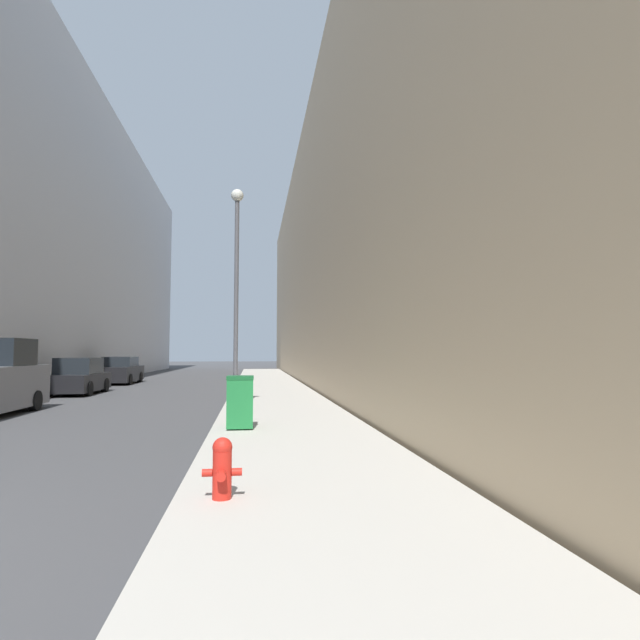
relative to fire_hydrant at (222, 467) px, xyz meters
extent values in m
cube|color=#B7B2A8|center=(1.25, 16.12, -0.45)|extent=(3.65, 60.00, 0.14)
cube|color=tan|center=(9.18, 24.12, 7.15)|extent=(12.00, 60.00, 15.34)
cylinder|color=red|center=(0.00, 0.01, -0.10)|extent=(0.22, 0.22, 0.55)
sphere|color=red|center=(0.00, 0.01, 0.22)|extent=(0.23, 0.23, 0.23)
cylinder|color=red|center=(0.00, 0.01, 0.29)|extent=(0.06, 0.06, 0.05)
cylinder|color=red|center=(0.00, -0.17, -0.07)|extent=(0.11, 0.12, 0.11)
cylinder|color=red|center=(-0.17, 0.01, -0.07)|extent=(0.12, 0.09, 0.09)
cylinder|color=red|center=(0.17, 0.01, -0.07)|extent=(0.12, 0.09, 0.09)
cube|color=#1E7538|center=(0.07, 5.39, 0.20)|extent=(0.58, 0.52, 1.07)
cube|color=#16572A|center=(0.07, 5.39, 0.77)|extent=(0.60, 0.54, 0.08)
cylinder|color=black|center=(-0.18, 5.62, -0.29)|extent=(0.05, 0.16, 0.16)
cylinder|color=black|center=(0.32, 5.62, -0.29)|extent=(0.05, 0.16, 0.16)
cylinder|color=#4C4C51|center=(-0.16, 9.03, -0.25)|extent=(0.25, 0.25, 0.25)
cylinder|color=#4C4C51|center=(-0.16, 9.03, 2.80)|extent=(0.13, 0.13, 6.34)
sphere|color=silver|center=(-0.16, 9.03, 6.11)|extent=(0.38, 0.38, 0.38)
cylinder|color=black|center=(-6.56, 11.08, -0.20)|extent=(0.24, 0.64, 0.64)
cube|color=black|center=(-7.36, 17.56, 0.01)|extent=(1.73, 4.00, 0.74)
cube|color=#1E2328|center=(-7.36, 17.56, 0.74)|extent=(1.52, 2.08, 0.71)
cylinder|color=black|center=(-8.16, 18.76, -0.20)|extent=(0.24, 0.64, 0.64)
cylinder|color=black|center=(-6.57, 18.76, -0.20)|extent=(0.24, 0.64, 0.64)
cylinder|color=black|center=(-8.16, 16.36, -0.20)|extent=(0.24, 0.64, 0.64)
cylinder|color=black|center=(-6.57, 16.36, -0.20)|extent=(0.24, 0.64, 0.64)
cube|color=black|center=(-7.46, 25.06, 0.07)|extent=(1.80, 4.49, 0.86)
cube|color=#1E2328|center=(-7.46, 25.06, 0.79)|extent=(1.58, 2.33, 0.58)
cylinder|color=black|center=(-8.29, 26.40, -0.20)|extent=(0.24, 0.64, 0.64)
cylinder|color=black|center=(-6.64, 26.40, -0.20)|extent=(0.24, 0.64, 0.64)
cylinder|color=black|center=(-8.29, 23.71, -0.20)|extent=(0.24, 0.64, 0.64)
cylinder|color=black|center=(-6.64, 23.71, -0.20)|extent=(0.24, 0.64, 0.64)
camera|label=1|loc=(0.35, -6.06, 1.34)|focal=28.00mm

